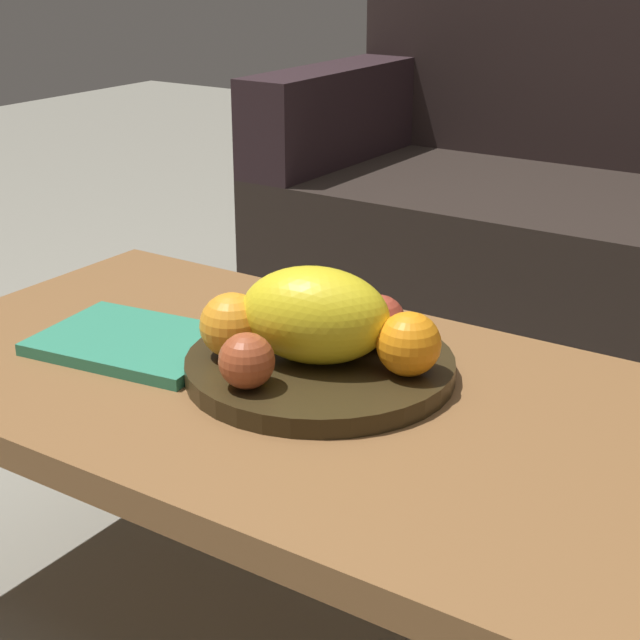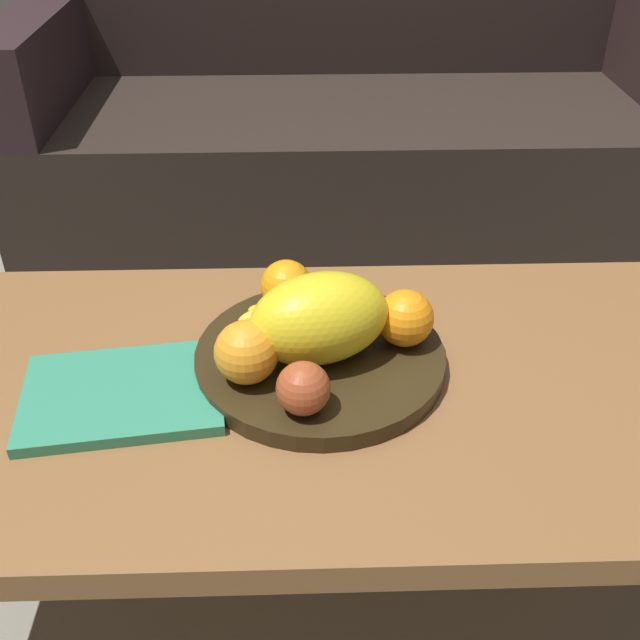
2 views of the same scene
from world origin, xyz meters
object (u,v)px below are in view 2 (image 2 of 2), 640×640
banana_bunch (297,315)px  magazine (123,394)px  fruit_bowl (320,358)px  apple_front (348,300)px  orange_left (286,286)px  orange_right (405,318)px  apple_left (303,388)px  coffee_table (344,405)px  couch (353,127)px  melon_large_front (320,318)px  orange_front (246,352)px

banana_bunch → magazine: bearing=-154.3°
fruit_bowl → apple_front: apple_front is taller
orange_left → magazine: orange_left is taller
orange_right → apple_left: (-0.14, -0.13, -0.01)m
banana_bunch → magazine: 0.25m
coffee_table → orange_right: orange_right is taller
couch → apple_front: couch is taller
coffee_table → fruit_bowl: 0.07m
coffee_table → orange_right: bearing=31.6°
coffee_table → orange_right: 0.14m
coffee_table → fruit_bowl: (-0.03, 0.03, 0.05)m
orange_left → apple_front: bearing=-21.8°
orange_right → apple_front: (-0.07, 0.05, -0.00)m
melon_large_front → orange_left: size_ratio=2.48×
orange_right → fruit_bowl: bearing=-171.3°
coffee_table → banana_bunch: 0.14m
couch → orange_front: 1.23m
coffee_table → couch: couch is taller
banana_bunch → magazine: banana_bunch is taller
orange_right → apple_left: bearing=-135.6°
orange_right → magazine: size_ratio=0.31×
fruit_bowl → orange_left: size_ratio=4.50×
couch → orange_left: couch is taller
couch → melon_large_front: 1.18m
apple_left → orange_right: bearing=44.4°
apple_front → orange_front: bearing=-137.0°
orange_front → orange_left: size_ratio=1.09×
couch → orange_front: couch is taller
apple_front → orange_left: bearing=158.2°
coffee_table → apple_front: bearing=84.8°
coffee_table → orange_left: 0.19m
apple_front → fruit_bowl: bearing=-120.2°
melon_large_front → apple_front: (0.04, 0.08, -0.03)m
apple_left → fruit_bowl: bearing=78.7°
orange_left → banana_bunch: 0.06m
melon_large_front → magazine: (-0.25, -0.05, -0.08)m
couch → magazine: 1.27m
orange_front → magazine: bearing=-177.6°
fruit_bowl → magazine: size_ratio=1.34×
melon_large_front → banana_bunch: (-0.03, 0.06, -0.03)m
orange_left → apple_front: orange_left is taller
orange_right → magazine: bearing=-167.9°
orange_left → orange_right: bearing=-29.2°
coffee_table → orange_front: (-0.13, -0.02, 0.11)m
orange_left → apple_left: size_ratio=1.13×
apple_left → magazine: (-0.23, 0.06, -0.05)m
magazine → coffee_table: bearing=-1.9°
fruit_bowl → magazine: 0.26m
apple_left → banana_bunch: size_ratio=0.40×
coffee_table → apple_left: 0.14m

